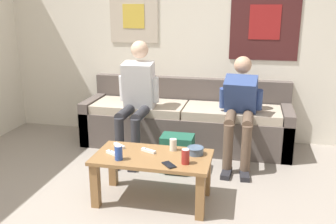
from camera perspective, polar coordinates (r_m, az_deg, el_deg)
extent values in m
cube|color=silver|center=(4.76, 2.16, 11.31)|extent=(10.00, 0.05, 2.55)
cube|color=beige|center=(4.86, -5.26, 14.33)|extent=(0.63, 0.01, 0.66)
cube|color=gold|center=(4.86, -5.29, 14.33)|extent=(0.28, 0.01, 0.30)
cube|color=#471E1E|center=(4.64, 14.54, 13.11)|extent=(0.80, 0.01, 0.89)
cube|color=maroon|center=(4.63, 14.55, 13.10)|extent=(0.36, 0.01, 0.40)
cube|color=#564C47|center=(4.81, 3.32, 0.63)|extent=(2.47, 0.13, 0.78)
cube|color=#564C47|center=(4.52, 2.52, -2.80)|extent=(2.47, 0.60, 0.42)
cube|color=#564C47|center=(4.83, -11.31, -1.09)|extent=(0.12, 0.60, 0.54)
cube|color=#564C47|center=(4.46, 17.59, -3.01)|extent=(0.12, 0.60, 0.54)
cube|color=#B2A38E|center=(4.57, -4.33, 0.77)|extent=(1.10, 0.56, 0.10)
cube|color=#B2A38E|center=(4.38, 9.76, -0.08)|extent=(1.10, 0.56, 0.10)
cube|color=olive|center=(3.23, -2.38, -6.90)|extent=(1.00, 0.53, 0.03)
cube|color=olive|center=(3.63, -8.37, -8.06)|extent=(0.07, 0.07, 0.39)
cube|color=olive|center=(3.43, 5.90, -9.44)|extent=(0.07, 0.07, 0.39)
cube|color=olive|center=(3.28, -11.01, -10.92)|extent=(0.07, 0.07, 0.39)
cube|color=olive|center=(3.06, 4.93, -12.75)|extent=(0.07, 0.07, 0.39)
cylinder|color=#2D2D33|center=(4.16, -6.54, -0.13)|extent=(0.11, 0.42, 0.11)
cylinder|color=#2D2D33|center=(4.05, -7.39, -4.28)|extent=(0.10, 0.10, 0.49)
cube|color=#232328|center=(4.08, -7.60, -7.85)|extent=(0.11, 0.25, 0.05)
cylinder|color=#2D2D33|center=(4.10, -4.16, -0.28)|extent=(0.11, 0.42, 0.11)
cylinder|color=#2D2D33|center=(3.99, -4.95, -4.49)|extent=(0.10, 0.10, 0.49)
cube|color=#232328|center=(4.02, -5.17, -8.12)|extent=(0.11, 0.25, 0.05)
cube|color=silver|center=(4.29, -4.45, 4.06)|extent=(0.35, 0.30, 0.56)
sphere|color=beige|center=(4.28, -4.34, 9.47)|extent=(0.20, 0.20, 0.20)
cylinder|color=silver|center=(4.35, -6.90, 3.62)|extent=(0.08, 0.10, 0.30)
cylinder|color=silver|center=(4.24, -1.94, 3.40)|extent=(0.08, 0.10, 0.30)
cylinder|color=brown|center=(3.95, 9.45, -1.09)|extent=(0.11, 0.39, 0.11)
cylinder|color=brown|center=(3.85, 9.10, -5.44)|extent=(0.10, 0.10, 0.49)
cube|color=#232328|center=(3.88, 8.87, -9.20)|extent=(0.11, 0.25, 0.05)
cylinder|color=brown|center=(3.95, 12.06, -1.25)|extent=(0.11, 0.39, 0.11)
cylinder|color=brown|center=(3.84, 11.79, -5.61)|extent=(0.10, 0.10, 0.49)
cube|color=#232328|center=(3.87, 11.56, -9.38)|extent=(0.11, 0.25, 0.05)
cube|color=#33477F|center=(4.17, 11.05, 2.46)|extent=(0.38, 0.40, 0.47)
sphere|color=tan|center=(4.24, 11.34, 7.05)|extent=(0.19, 0.19, 0.19)
cylinder|color=#33477F|center=(4.20, 8.38, 2.15)|extent=(0.08, 0.12, 0.24)
cylinder|color=#33477F|center=(4.19, 13.68, 1.83)|extent=(0.08, 0.12, 0.24)
cube|color=#1E5642|center=(3.88, 1.42, -6.30)|extent=(0.33, 0.23, 0.38)
cube|color=#1E5642|center=(3.82, 1.11, -8.07)|extent=(0.23, 0.08, 0.17)
cylinder|color=#475B75|center=(3.25, 4.20, -5.92)|extent=(0.14, 0.14, 0.06)
torus|color=#475B75|center=(3.24, 4.21, -5.47)|extent=(0.15, 0.15, 0.02)
cylinder|color=silver|center=(3.31, 0.79, -5.01)|extent=(0.06, 0.06, 0.11)
cylinder|color=black|center=(3.29, 0.80, -4.06)|extent=(0.00, 0.00, 0.01)
cylinder|color=#28479E|center=(3.14, -7.54, -6.19)|extent=(0.07, 0.07, 0.12)
cylinder|color=silver|center=(3.12, -7.58, -5.13)|extent=(0.06, 0.06, 0.00)
cylinder|color=maroon|center=(3.05, 2.67, -6.81)|extent=(0.07, 0.07, 0.12)
cylinder|color=silver|center=(3.02, 2.69, -5.73)|extent=(0.06, 0.06, 0.00)
cube|color=white|center=(3.27, -8.41, -6.23)|extent=(0.14, 0.10, 0.02)
cylinder|color=#333842|center=(3.29, -8.80, -5.86)|extent=(0.01, 0.01, 0.00)
cube|color=white|center=(3.44, -7.44, -5.09)|extent=(0.14, 0.11, 0.02)
cylinder|color=#333842|center=(3.46, -7.74, -4.72)|extent=(0.01, 0.01, 0.00)
cube|color=white|center=(3.30, -2.99, -5.91)|extent=(0.15, 0.09, 0.02)
cylinder|color=#333842|center=(3.31, -3.43, -5.56)|extent=(0.01, 0.01, 0.00)
cube|color=black|center=(3.03, 0.15, -8.06)|extent=(0.14, 0.15, 0.01)
cube|color=black|center=(3.03, 0.15, -7.96)|extent=(0.13, 0.13, 0.00)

